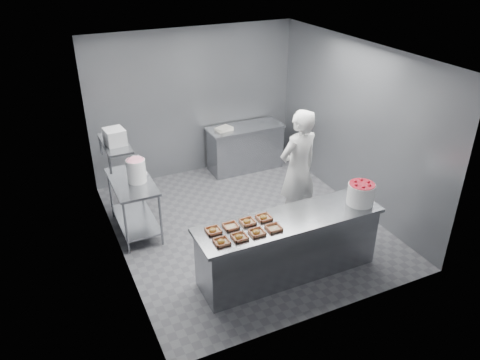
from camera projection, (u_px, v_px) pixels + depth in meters
name	position (u px, v px, depth m)	size (l,w,h in m)	color
floor	(246.00, 225.00, 7.68)	(4.50, 4.50, 0.00)	#4C4C51
ceiling	(247.00, 52.00, 6.37)	(4.50, 4.50, 0.00)	white
wall_back	(195.00, 103.00, 8.83)	(4.00, 0.04, 2.80)	slate
wall_left	(112.00, 172.00, 6.28)	(0.04, 4.50, 2.80)	slate
wall_right	(354.00, 126.00, 7.78)	(0.04, 4.50, 2.80)	slate
service_counter	(288.00, 246.00, 6.39)	(2.60, 0.70, 0.90)	slate
prep_table	(134.00, 198.00, 7.27)	(0.60, 1.20, 0.90)	slate
back_counter	(245.00, 148.00, 9.33)	(1.50, 0.60, 0.90)	slate
wall_shelf	(115.00, 143.00, 6.76)	(0.35, 0.90, 0.03)	slate
tray_0	(221.00, 242.00, 5.67)	(0.19, 0.18, 0.06)	tan
tray_1	(239.00, 237.00, 5.76)	(0.19, 0.18, 0.06)	tan
tray_2	(257.00, 232.00, 5.85)	(0.19, 0.18, 0.06)	tan
tray_3	(274.00, 228.00, 5.94)	(0.19, 0.18, 0.04)	tan
tray_4	(213.00, 230.00, 5.89)	(0.19, 0.18, 0.06)	tan
tray_5	(231.00, 226.00, 5.98)	(0.19, 0.18, 0.04)	tan
tray_6	(247.00, 222.00, 6.07)	(0.19, 0.18, 0.06)	tan
tray_7	(264.00, 217.00, 6.15)	(0.19, 0.18, 0.06)	tan
worker	(298.00, 170.00, 7.27)	(0.72, 0.47, 1.96)	silver
strawberry_tub	(361.00, 193.00, 6.45)	(0.37, 0.37, 0.31)	white
glaze_bucket	(136.00, 170.00, 7.01)	(0.30, 0.28, 0.44)	white
bucket_lid	(138.00, 174.00, 7.29)	(0.28, 0.28, 0.02)	white
rag	(133.00, 176.00, 7.23)	(0.13, 0.11, 0.02)	#CCB28C
appliance	(115.00, 137.00, 6.64)	(0.27, 0.30, 0.23)	gray
paper_stack	(224.00, 129.00, 8.94)	(0.30, 0.22, 0.06)	silver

